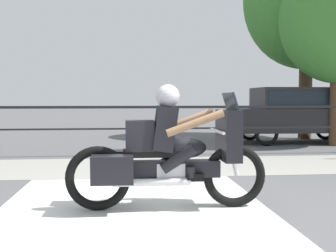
# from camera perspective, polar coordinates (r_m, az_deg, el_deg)

# --- Properties ---
(ground_plane) EXTENTS (120.00, 120.00, 0.00)m
(ground_plane) POSITION_cam_1_polar(r_m,az_deg,el_deg) (5.11, 4.70, -11.54)
(ground_plane) COLOR #565659
(sidewalk_band) EXTENTS (44.00, 2.40, 0.01)m
(sidewalk_band) POSITION_cam_1_polar(r_m,az_deg,el_deg) (8.40, 0.48, -5.45)
(sidewalk_band) COLOR #99968E
(sidewalk_band) RESTS_ON ground
(crosswalk_band) EXTENTS (3.28, 6.00, 0.01)m
(crosswalk_band) POSITION_cam_1_polar(r_m,az_deg,el_deg) (4.83, -4.57, -12.37)
(crosswalk_band) COLOR silver
(crosswalk_band) RESTS_ON ground
(fence_railing) EXTENTS (36.00, 0.05, 1.18)m
(fence_railing) POSITION_cam_1_polar(r_m,az_deg,el_deg) (9.81, -0.48, 1.29)
(fence_railing) COLOR black
(fence_railing) RESTS_ON ground
(motorcycle) EXTENTS (2.45, 0.76, 1.52)m
(motorcycle) POSITION_cam_1_polar(r_m,az_deg,el_deg) (5.11, -0.02, -3.72)
(motorcycle) COLOR black
(motorcycle) RESTS_ON ground
(parked_car) EXTENTS (4.11, 1.75, 1.68)m
(parked_car) POSITION_cam_1_polar(r_m,az_deg,el_deg) (13.41, 16.90, 1.88)
(parked_car) COLOR #232326
(parked_car) RESTS_ON ground
(tree_behind_sign) EXTENTS (4.21, 4.21, 6.96)m
(tree_behind_sign) POSITION_cam_1_polar(r_m,az_deg,el_deg) (15.27, 18.35, 15.94)
(tree_behind_sign) COLOR brown
(tree_behind_sign) RESTS_ON ground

